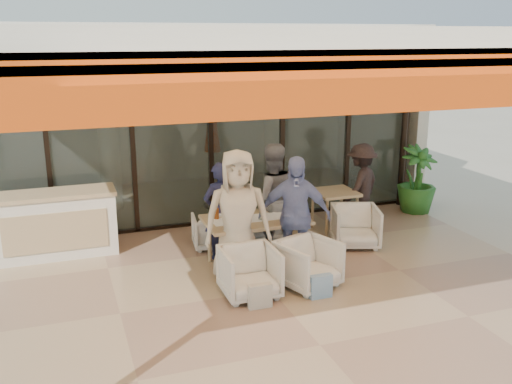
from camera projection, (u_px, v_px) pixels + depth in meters
ground at (271, 292)px, 7.67m from camera, size 70.00×70.00×0.00m
terrace_floor at (271, 291)px, 7.67m from camera, size 8.00×6.00×0.01m
terrace_structure at (282, 43)px, 6.56m from camera, size 8.00×6.00×3.40m
glass_storefront at (210, 138)px, 9.96m from camera, size 8.08×0.10×3.20m
interior_block at (181, 89)px, 11.90m from camera, size 9.05×3.62×3.52m
host_counter at (55, 224)px, 8.74m from camera, size 1.85×0.65×1.04m
dining_table at (255, 222)px, 8.36m from camera, size 1.50×0.90×0.93m
chair_far_left at (211, 230)px, 9.19m from camera, size 0.65×0.62×0.61m
chair_far_right at (260, 221)px, 9.45m from camera, size 0.72×0.68×0.71m
chair_near_left at (250, 270)px, 7.45m from camera, size 0.72×0.67×0.73m
chair_near_right at (308, 262)px, 7.72m from camera, size 0.91×0.88×0.74m
diner_navy at (220, 211)px, 8.61m from camera, size 0.64×0.51×1.52m
diner_grey at (271, 199)px, 8.85m from camera, size 0.90×0.73×1.75m
diner_cream at (238, 218)px, 7.75m from camera, size 1.00×0.74×1.88m
diner_periwinkle at (294, 216)px, 8.04m from camera, size 1.10×0.77×1.74m
tote_bag_cream at (260, 297)px, 7.13m from camera, size 0.30×0.10×0.34m
tote_bag_blue at (321, 287)px, 7.41m from camera, size 0.30×0.10×0.34m
side_table at (335, 197)px, 9.82m from camera, size 0.70×0.70×0.74m
side_chair at (355, 225)px, 9.21m from camera, size 0.90×0.87×0.74m
standing_woman at (361, 185)px, 10.12m from camera, size 1.12×1.01×1.51m
potted_palm at (417, 180)px, 10.91m from camera, size 0.84×0.84×1.31m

